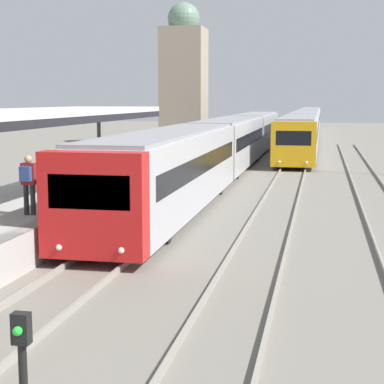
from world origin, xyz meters
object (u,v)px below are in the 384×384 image
Objects in this scene: train_near at (229,141)px; signal_post_near at (23,373)px; train_far at (306,123)px; person_on_platform at (28,180)px.

signal_post_near is (2.27, -32.29, -0.55)m from train_near.
person_on_platform is at bearing -96.76° from train_far.
train_near is at bearing 83.78° from person_on_platform.
signal_post_near is at bearing -85.98° from train_near.
train_far is 34.54× the size of signal_post_near.
train_near reaches higher than person_on_platform.
train_far reaches higher than signal_post_near.
person_on_platform is 53.78m from train_far.
person_on_platform is 0.03× the size of train_near.
person_on_platform is 0.03× the size of train_far.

